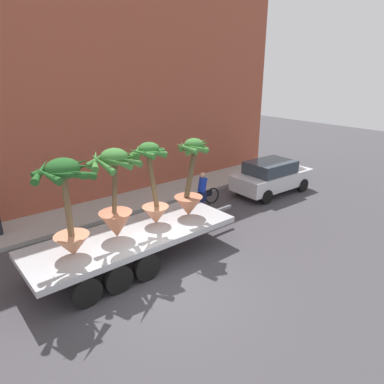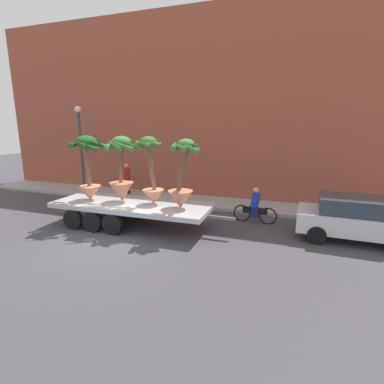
# 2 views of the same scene
# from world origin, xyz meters

# --- Properties ---
(ground_plane) EXTENTS (60.00, 60.00, 0.00)m
(ground_plane) POSITION_xyz_m (0.00, 0.00, 0.00)
(ground_plane) COLOR #423F44
(sidewalk) EXTENTS (24.00, 2.20, 0.15)m
(sidewalk) POSITION_xyz_m (0.00, 6.10, 0.07)
(sidewalk) COLOR #A39E99
(sidewalk) RESTS_ON ground
(building_facade) EXTENTS (24.00, 1.20, 9.85)m
(building_facade) POSITION_xyz_m (0.00, 7.80, 4.93)
(building_facade) COLOR #9E4C38
(building_facade) RESTS_ON ground
(flatbed_trailer) EXTENTS (7.41, 2.42, 0.98)m
(flatbed_trailer) POSITION_xyz_m (-0.29, 1.78, 0.77)
(flatbed_trailer) COLOR #B7BABF
(flatbed_trailer) RESTS_ON ground
(potted_palm_rear) EXTENTS (1.36, 1.22, 2.59)m
(potted_palm_rear) POSITION_xyz_m (2.16, 1.76, 2.08)
(potted_palm_rear) COLOR #C17251
(potted_palm_rear) RESTS_ON flatbed_trailer
(potted_palm_middle) EXTENTS (1.24, 1.23, 2.64)m
(potted_palm_middle) POSITION_xyz_m (0.80, 1.92, 2.26)
(potted_palm_middle) COLOR tan
(potted_palm_middle) RESTS_ON flatbed_trailer
(potted_palm_front) EXTENTS (1.53, 1.55, 2.63)m
(potted_palm_front) POSITION_xyz_m (-0.49, 1.86, 2.20)
(potted_palm_front) COLOR #C17251
(potted_palm_front) RESTS_ON flatbed_trailer
(potted_palm_extra) EXTENTS (1.61, 1.62, 2.65)m
(potted_palm_extra) POSITION_xyz_m (-1.92, 1.64, 2.42)
(potted_palm_extra) COLOR tan
(potted_palm_extra) RESTS_ON flatbed_trailer
(cyclist) EXTENTS (1.84, 0.37, 1.54)m
(cyclist) POSITION_xyz_m (4.57, 3.93, 0.67)
(cyclist) COLOR black
(cyclist) RESTS_ON ground
(parked_car) EXTENTS (4.06, 1.93, 1.58)m
(parked_car) POSITION_xyz_m (8.20, 3.14, 0.82)
(parked_car) COLOR silver
(parked_car) RESTS_ON ground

